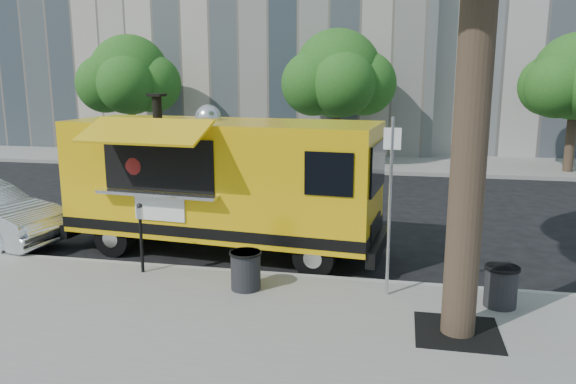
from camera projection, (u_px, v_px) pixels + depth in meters
name	position (u px, v px, depth m)	size (l,w,h in m)	color
ground	(311.00, 267.00, 11.34)	(120.00, 120.00, 0.00)	black
sidewalk	(263.00, 360.00, 7.49)	(60.00, 6.00, 0.15)	gray
curb	(303.00, 279.00, 10.43)	(60.00, 0.14, 0.16)	#999993
far_sidewalk	(361.00, 162.00, 24.27)	(60.00, 5.00, 0.15)	gray
tree_well	(457.00, 332.00, 8.12)	(1.20, 1.20, 0.02)	black
far_tree_a	(130.00, 75.00, 24.32)	(3.42, 3.42, 5.36)	#33261C
far_tree_b	(337.00, 74.00, 22.93)	(3.60, 3.60, 5.50)	#33261C
sign_post	(390.00, 197.00, 9.17)	(0.28, 0.06, 3.00)	silver
parking_meter	(141.00, 229.00, 10.43)	(0.11, 0.11, 1.33)	black
food_truck	(221.00, 181.00, 11.92)	(7.02, 3.49, 3.38)	#E7B40C
trash_bin_left	(246.00, 269.00, 9.70)	(0.56, 0.56, 0.67)	black
trash_bin_right	(501.00, 285.00, 8.97)	(0.56, 0.56, 0.67)	black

